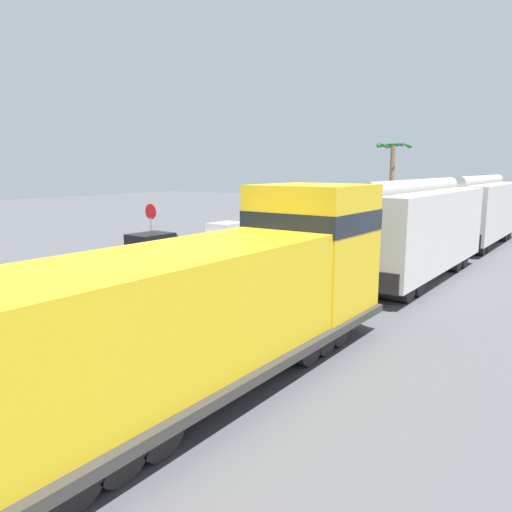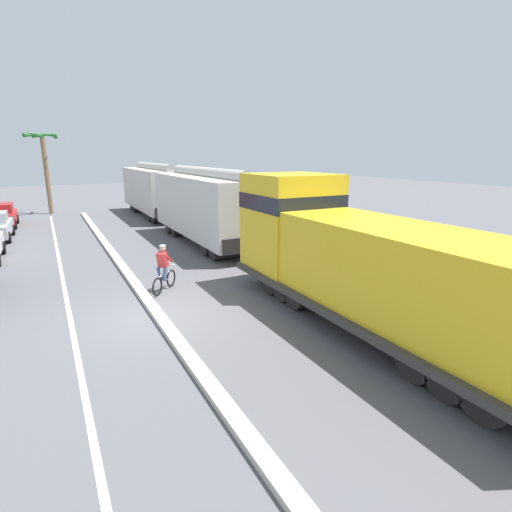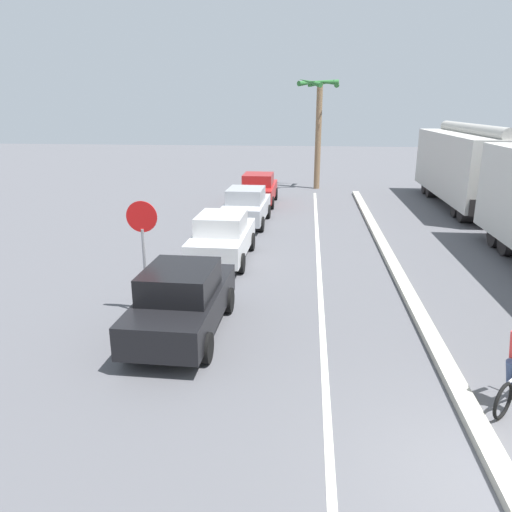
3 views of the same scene
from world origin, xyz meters
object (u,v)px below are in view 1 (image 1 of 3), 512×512
object	(u,v)px
parked_car_silver	(283,228)
cyclist	(229,276)
parked_car_red	(319,221)
palm_tree_near	(392,165)
locomotive	(231,299)
parked_car_black	(153,250)
parked_car_white	(228,237)
hopper_car_middle	(479,211)
stop_sign	(151,221)
hopper_car_lead	(415,230)

from	to	relation	value
parked_car_silver	cyclist	size ratio (longest dim) A/B	2.47
parked_car_red	palm_tree_near	distance (m)	7.53
locomotive	parked_car_black	xyz separation A→B (m)	(-10.78, 7.56, -0.98)
parked_car_black	parked_car_white	distance (m)	5.69
palm_tree_near	locomotive	bearing A→B (deg)	-75.50
locomotive	hopper_car_middle	distance (m)	23.76
parked_car_black	palm_tree_near	size ratio (longest dim) A/B	0.63
stop_sign	hopper_car_middle	bearing A→B (deg)	51.80
parked_car_red	stop_sign	xyz separation A→B (m)	(-1.34, -14.82, 1.21)
palm_tree_near	cyclist	bearing A→B (deg)	-82.46
parked_car_black	palm_tree_near	world-z (taller)	palm_tree_near
stop_sign	parked_car_silver	bearing A→B (deg)	82.78
parked_car_white	parked_car_red	xyz separation A→B (m)	(0.22, 10.13, 0.00)
hopper_car_lead	cyclist	distance (m)	8.25
parked_car_silver	palm_tree_near	world-z (taller)	palm_tree_near
cyclist	stop_sign	world-z (taller)	stop_sign
hopper_car_lead	parked_car_red	size ratio (longest dim) A/B	2.52
hopper_car_lead	palm_tree_near	distance (m)	18.56
palm_tree_near	parked_car_black	bearing A→B (deg)	-98.80
cyclist	parked_car_white	bearing A→B (deg)	129.07
parked_car_silver	palm_tree_near	xyz separation A→B (m)	(3.20, 10.29, 4.03)
hopper_car_lead	hopper_car_middle	bearing A→B (deg)	90.00
locomotive	hopper_car_lead	distance (m)	12.16
hopper_car_lead	hopper_car_middle	world-z (taller)	same
hopper_car_middle	parked_car_red	world-z (taller)	hopper_car_middle
stop_sign	parked_car_red	bearing A→B (deg)	84.83
parked_car_silver	cyclist	bearing A→B (deg)	-64.65
cyclist	stop_sign	size ratio (longest dim) A/B	0.60
parked_car_white	parked_car_silver	world-z (taller)	same
parked_car_white	palm_tree_near	bearing A→B (deg)	77.92
locomotive	parked_car_black	bearing A→B (deg)	144.98
parked_car_black	parked_car_silver	distance (m)	11.07
hopper_car_lead	palm_tree_near	xyz separation A→B (m)	(-7.48, 16.76, 2.77)
hopper_car_lead	parked_car_silver	xyz separation A→B (m)	(-10.68, 6.47, -1.26)
locomotive	hopper_car_middle	bearing A→B (deg)	90.00
parked_car_white	cyclist	size ratio (longest dim) A/B	2.46
parked_car_red	cyclist	bearing A→B (deg)	-70.92
parked_car_silver	cyclist	distance (m)	14.80
parked_car_white	cyclist	world-z (taller)	cyclist
parked_car_red	hopper_car_middle	bearing A→B (deg)	2.04
parked_car_white	stop_sign	world-z (taller)	stop_sign
parked_car_silver	parked_car_red	bearing A→B (deg)	89.21
parked_car_silver	cyclist	xyz separation A→B (m)	(6.34, -13.37, 0.00)
cyclist	stop_sign	distance (m)	8.39
hopper_car_lead	parked_car_red	distance (m)	15.50
stop_sign	palm_tree_near	distance (m)	21.03
locomotive	parked_car_white	bearing A→B (deg)	129.28
parked_car_black	hopper_car_lead	bearing A→B (deg)	23.10
locomotive	parked_car_white	size ratio (longest dim) A/B	2.75
hopper_car_middle	palm_tree_near	size ratio (longest dim) A/B	1.59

